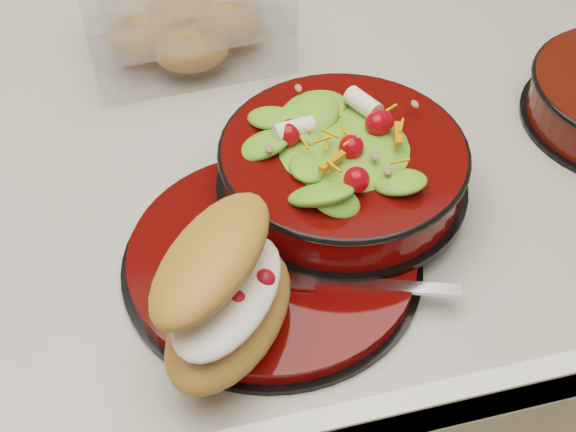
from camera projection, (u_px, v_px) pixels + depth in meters
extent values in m
cube|color=white|center=(222.00, 376.00, 1.20)|extent=(1.16, 0.66, 0.86)
cube|color=#A7A399|center=(197.00, 151.00, 0.88)|extent=(1.24, 0.74, 0.04)
cylinder|color=black|center=(272.00, 263.00, 0.73)|extent=(0.27, 0.27, 0.01)
cylinder|color=#520502|center=(272.00, 256.00, 0.73)|extent=(0.26, 0.26, 0.01)
torus|color=black|center=(285.00, 259.00, 0.72)|extent=(0.15, 0.15, 0.01)
cylinder|color=black|center=(341.00, 184.00, 0.78)|extent=(0.24, 0.24, 0.01)
cylinder|color=#520502|center=(343.00, 165.00, 0.76)|extent=(0.23, 0.23, 0.04)
torus|color=black|center=(344.00, 151.00, 0.75)|extent=(0.24, 0.24, 0.01)
ellipsoid|color=#498B27|center=(344.00, 152.00, 0.75)|extent=(0.19, 0.19, 0.08)
sphere|color=red|center=(397.00, 106.00, 0.72)|extent=(0.02, 0.02, 0.02)
sphere|color=red|center=(358.00, 84.00, 0.75)|extent=(0.02, 0.02, 0.02)
sphere|color=red|center=(308.00, 91.00, 0.74)|extent=(0.02, 0.02, 0.02)
sphere|color=red|center=(295.00, 123.00, 0.71)|extent=(0.02, 0.02, 0.02)
sphere|color=red|center=(334.00, 149.00, 0.68)|extent=(0.02, 0.02, 0.02)
sphere|color=red|center=(387.00, 140.00, 0.69)|extent=(0.02, 0.02, 0.02)
cylinder|color=silver|center=(365.00, 82.00, 0.75)|extent=(0.04, 0.04, 0.02)
cylinder|color=silver|center=(294.00, 108.00, 0.72)|extent=(0.04, 0.04, 0.02)
cube|color=orange|center=(334.00, 140.00, 0.69)|extent=(0.03, 0.03, 0.01)
cube|color=orange|center=(401.00, 113.00, 0.72)|extent=(0.03, 0.02, 0.01)
ellipsoid|color=#AC6934|center=(230.00, 317.00, 0.64)|extent=(0.16, 0.17, 0.04)
ellipsoid|color=white|center=(228.00, 295.00, 0.62)|extent=(0.14, 0.15, 0.02)
ellipsoid|color=#AC6934|center=(221.00, 256.00, 0.62)|extent=(0.15, 0.16, 0.04)
sphere|color=#BA0D15|center=(197.00, 297.00, 0.62)|extent=(0.02, 0.02, 0.02)
sphere|color=#BA0D15|center=(237.00, 300.00, 0.61)|extent=(0.02, 0.02, 0.02)
sphere|color=#BA0D15|center=(265.00, 279.00, 0.63)|extent=(0.02, 0.02, 0.02)
sphere|color=#BA0D15|center=(210.00, 280.00, 0.63)|extent=(0.02, 0.02, 0.02)
sphere|color=#191947|center=(215.00, 286.00, 0.62)|extent=(0.01, 0.01, 0.01)
sphere|color=#191947|center=(244.00, 285.00, 0.62)|extent=(0.01, 0.01, 0.01)
sphere|color=#191947|center=(229.00, 295.00, 0.62)|extent=(0.01, 0.01, 0.01)
cube|color=silver|center=(385.00, 286.00, 0.69)|extent=(0.13, 0.06, 0.00)
cube|color=silver|center=(292.00, 279.00, 0.70)|extent=(0.05, 0.03, 0.00)
cube|color=white|center=(186.00, 33.00, 0.95)|extent=(0.24, 0.18, 0.05)
ellipsoid|color=#AC6934|center=(142.00, 36.00, 0.94)|extent=(0.09, 0.07, 0.04)
ellipsoid|color=#AC6934|center=(228.00, 24.00, 0.96)|extent=(0.09, 0.07, 0.04)
ellipsoid|color=#AC6934|center=(180.00, 11.00, 0.98)|extent=(0.09, 0.07, 0.04)
ellipsoid|color=#AC6934|center=(191.00, 49.00, 0.92)|extent=(0.09, 0.07, 0.04)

